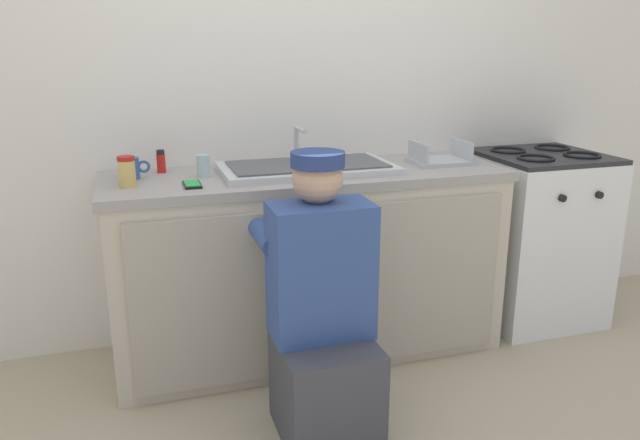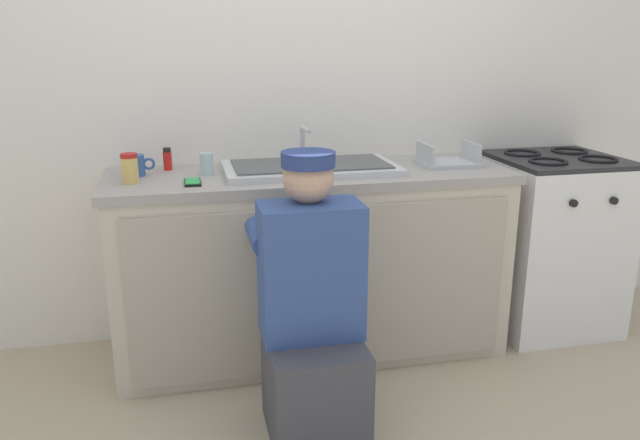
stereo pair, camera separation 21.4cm
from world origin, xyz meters
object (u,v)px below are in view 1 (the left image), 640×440
sink_double_basin (307,167)px  plumber_person (323,322)px  dish_rack_tray (440,158)px  coffee_mug (131,168)px  water_glass (203,166)px  spice_bottle_red (161,162)px  cell_phone (192,184)px  stove_range (536,236)px  condiment_jar (127,171)px

sink_double_basin → plumber_person: size_ratio=0.72×
sink_double_basin → plumber_person: plumber_person is taller
dish_rack_tray → coffee_mug: 1.47m
water_glass → spice_bottle_red: (-0.17, 0.15, 0.00)m
coffee_mug → cell_phone: bearing=-41.9°
water_glass → spice_bottle_red: spice_bottle_red is taller
cell_phone → coffee_mug: bearing=138.1°
sink_double_basin → cell_phone: 0.56m
water_glass → dish_rack_tray: (1.16, -0.03, -0.03)m
water_glass → coffee_mug: water_glass is taller
water_glass → stove_range: bearing=-0.8°
water_glass → coffee_mug: bearing=171.0°
dish_rack_tray → spice_bottle_red: bearing=172.1°
sink_double_basin → condiment_jar: 0.81m
cell_phone → condiment_jar: bearing=165.7°
spice_bottle_red → stove_range: bearing=-5.2°
dish_rack_tray → cell_phone: bearing=-173.9°
water_glass → condiment_jar: (-0.33, -0.10, 0.01)m
stove_range → condiment_jar: condiment_jar is taller
sink_double_basin → spice_bottle_red: 0.67m
water_glass → dish_rack_tray: dish_rack_tray is taller
plumber_person → coffee_mug: 1.10m
sink_double_basin → plumber_person: (-0.14, -0.67, -0.46)m
water_glass → condiment_jar: condiment_jar is taller
dish_rack_tray → spice_bottle_red: 1.34m
cell_phone → spice_bottle_red: 0.34m
water_glass → spice_bottle_red: 0.23m
plumber_person → dish_rack_tray: 1.15m
plumber_person → coffee_mug: bearing=131.0°
sink_double_basin → plumber_person: bearing=-101.5°
condiment_jar → dish_rack_tray: bearing=2.6°
water_glass → condiment_jar: bearing=-163.0°
condiment_jar → spice_bottle_red: size_ratio=1.22×
stove_range → water_glass: 1.84m
cell_phone → water_glass: (0.07, 0.17, 0.04)m
plumber_person → stove_range: bearing=25.0°
plumber_person → dish_rack_tray: bearing=38.9°
stove_range → cell_phone: (-1.84, -0.14, 0.45)m
stove_range → spice_bottle_red: spice_bottle_red is taller
water_glass → coffee_mug: size_ratio=0.79×
plumber_person → cell_phone: bearing=127.5°
cell_phone → coffee_mug: (-0.24, 0.21, 0.04)m
plumber_person → condiment_jar: plumber_person is taller
cell_phone → dish_rack_tray: size_ratio=0.50×
water_glass → sink_double_basin: bearing=-2.9°
sink_double_basin → condiment_jar: size_ratio=6.25×
condiment_jar → stove_range: bearing=2.0°
water_glass → spice_bottle_red: size_ratio=0.95×
stove_range → condiment_jar: 2.16m
cell_phone → dish_rack_tray: dish_rack_tray is taller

